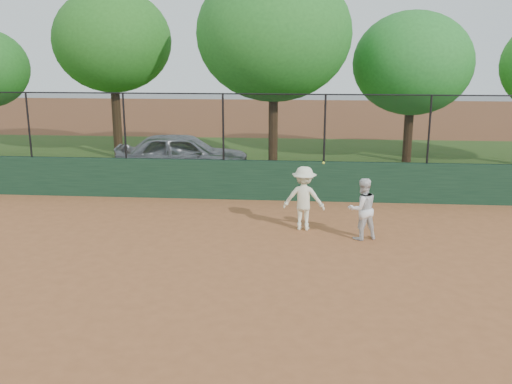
# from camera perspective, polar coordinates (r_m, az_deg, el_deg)

# --- Properties ---
(ground) EXTENTS (80.00, 80.00, 0.00)m
(ground) POSITION_cam_1_polar(r_m,az_deg,el_deg) (11.79, -4.83, -8.23)
(ground) COLOR #9C5A32
(ground) RESTS_ON ground
(back_wall) EXTENTS (26.00, 0.20, 1.20)m
(back_wall) POSITION_cam_1_polar(r_m,az_deg,el_deg) (17.28, -1.58, 1.23)
(back_wall) COLOR #1A3A24
(back_wall) RESTS_ON ground
(grass_strip) EXTENTS (36.00, 12.00, 0.01)m
(grass_strip) POSITION_cam_1_polar(r_m,az_deg,el_deg) (23.24, 0.07, 3.13)
(grass_strip) COLOR #31561A
(grass_strip) RESTS_ON ground
(parked_car) EXTENTS (4.92, 2.52, 1.60)m
(parked_car) POSITION_cam_1_polar(r_m,az_deg,el_deg) (20.36, -7.31, 3.70)
(parked_car) COLOR #A8ABB1
(parked_car) RESTS_ON ground
(player_second) EXTENTS (0.89, 0.80, 1.50)m
(player_second) POSITION_cam_1_polar(r_m,az_deg,el_deg) (13.86, 10.58, -1.67)
(player_second) COLOR white
(player_second) RESTS_ON ground
(player_main) EXTENTS (1.12, 0.73, 1.81)m
(player_main) POSITION_cam_1_polar(r_m,az_deg,el_deg) (14.39, 4.81, -0.63)
(player_main) COLOR #F0F2CD
(player_main) RESTS_ON ground
(fence_assembly) EXTENTS (26.00, 0.06, 2.00)m
(fence_assembly) POSITION_cam_1_polar(r_m,az_deg,el_deg) (16.99, -1.72, 6.61)
(fence_assembly) COLOR black
(fence_assembly) RESTS_ON back_wall
(tree_1) EXTENTS (4.74, 4.31, 6.80)m
(tree_1) POSITION_cam_1_polar(r_m,az_deg,el_deg) (24.21, -14.20, 14.42)
(tree_1) COLOR #3F2A15
(tree_1) RESTS_ON ground
(tree_2) EXTENTS (5.67, 5.16, 7.42)m
(tree_2) POSITION_cam_1_polar(r_m,az_deg,el_deg) (21.45, 1.80, 15.52)
(tree_2) COLOR #422B17
(tree_2) RESTS_ON ground
(tree_3) EXTENTS (4.64, 4.22, 5.90)m
(tree_3) POSITION_cam_1_polar(r_m,az_deg,el_deg) (23.50, 15.39, 12.28)
(tree_3) COLOR #3A2313
(tree_3) RESTS_ON ground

